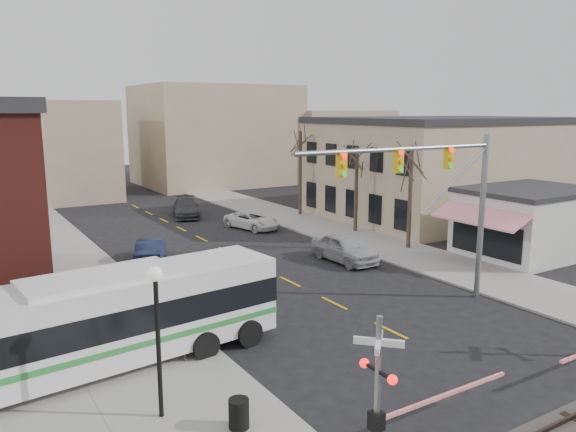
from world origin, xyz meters
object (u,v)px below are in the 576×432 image
at_px(rr_crossing_west, 390,386).
at_px(pedestrian_near, 184,336).
at_px(trash_bin, 239,413).
at_px(street_lamp, 157,312).
at_px(traffic_signal_mast, 440,185).
at_px(car_a, 344,248).
at_px(car_b, 151,250).
at_px(pedestrian_far, 122,309).
at_px(transit_bus, 103,320).
at_px(car_c, 252,220).
at_px(car_d, 186,208).

relative_size(rr_crossing_west, pedestrian_near, 3.18).
xyz_separation_m(trash_bin, pedestrian_near, (0.37, 5.12, 0.44)).
bearing_deg(street_lamp, traffic_signal_mast, 10.55).
bearing_deg(car_a, trash_bin, -137.54).
relative_size(car_b, pedestrian_near, 2.49).
bearing_deg(pedestrian_far, pedestrian_near, -112.37).
relative_size(transit_bus, street_lamp, 2.86).
relative_size(transit_bus, rr_crossing_west, 2.37).
xyz_separation_m(car_c, car_d, (-2.50, 7.47, 0.11)).
distance_m(trash_bin, car_b, 19.77).
bearing_deg(transit_bus, traffic_signal_mast, -5.89).
xyz_separation_m(car_b, pedestrian_near, (-3.42, -14.29, 0.28)).
bearing_deg(car_d, trash_bin, -90.74).
bearing_deg(car_b, car_c, -128.39).
height_order(rr_crossing_west, car_c, rr_crossing_west).
relative_size(rr_crossing_west, car_b, 1.28).
bearing_deg(pedestrian_far, car_c, 9.70).
xyz_separation_m(car_b, car_c, (9.78, 5.20, -0.06)).
bearing_deg(traffic_signal_mast, street_lamp, -169.45).
bearing_deg(traffic_signal_mast, car_a, 81.08).
height_order(traffic_signal_mast, pedestrian_near, traffic_signal_mast).
bearing_deg(trash_bin, transit_bus, 111.25).
bearing_deg(traffic_signal_mast, trash_bin, -160.50).
distance_m(transit_bus, car_c, 24.55).
height_order(transit_bus, traffic_signal_mast, traffic_signal_mast).
bearing_deg(rr_crossing_west, car_b, 87.80).
bearing_deg(pedestrian_near, car_a, -51.96).
xyz_separation_m(car_a, car_b, (-10.00, 6.28, -0.12)).
bearing_deg(street_lamp, car_c, 56.24).
xyz_separation_m(street_lamp, car_b, (5.48, 17.64, -2.68)).
distance_m(car_c, car_d, 7.87).
xyz_separation_m(car_a, pedestrian_near, (-13.42, -8.01, 0.16)).
distance_m(street_lamp, car_b, 18.66).
bearing_deg(car_b, traffic_signal_mast, 143.50).
xyz_separation_m(trash_bin, car_a, (13.79, 13.12, 0.28)).
bearing_deg(car_c, rr_crossing_west, -126.65).
xyz_separation_m(traffic_signal_mast, car_d, (-1.35, 27.67, -5.01)).
relative_size(rr_crossing_west, car_d, 1.05).
xyz_separation_m(traffic_signal_mast, rr_crossing_west, (-9.49, -7.46, -3.81)).
height_order(transit_bus, street_lamp, street_lamp).
height_order(trash_bin, car_a, car_a).
height_order(trash_bin, car_d, car_d).
height_order(trash_bin, pedestrian_far, pedestrian_far).
height_order(rr_crossing_west, trash_bin, rr_crossing_west).
height_order(rr_crossing_west, street_lamp, street_lamp).
bearing_deg(car_c, trash_bin, -134.48).
height_order(car_a, pedestrian_near, pedestrian_near).
distance_m(car_b, car_c, 11.08).
xyz_separation_m(rr_crossing_west, car_a, (10.86, 16.19, -1.13)).
distance_m(car_b, car_d, 14.61).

